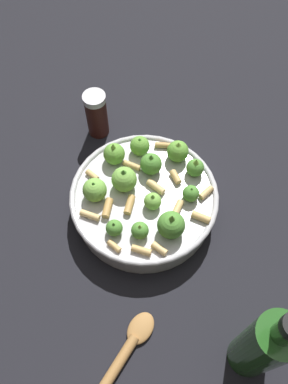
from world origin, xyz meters
TOP-DOWN VIEW (x-y plane):
  - ground_plane at (0.00, 0.00)m, footprint 2.40×2.40m
  - cooking_pan at (-0.00, 0.00)m, footprint 0.25×0.25m
  - pepper_shaker at (-0.13, 0.15)m, footprint 0.04×0.04m
  - olive_oil_bottle at (0.20, -0.20)m, footprint 0.06×0.06m
  - wooden_spoon at (0.02, -0.27)m, footprint 0.09×0.21m

SIDE VIEW (x-z plane):
  - ground_plane at x=0.00m, z-range 0.00..0.00m
  - wooden_spoon at x=0.02m, z-range 0.00..0.02m
  - cooking_pan at x=0.00m, z-range -0.02..0.09m
  - pepper_shaker at x=-0.13m, z-range 0.00..0.10m
  - olive_oil_bottle at x=0.20m, z-range -0.02..0.21m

